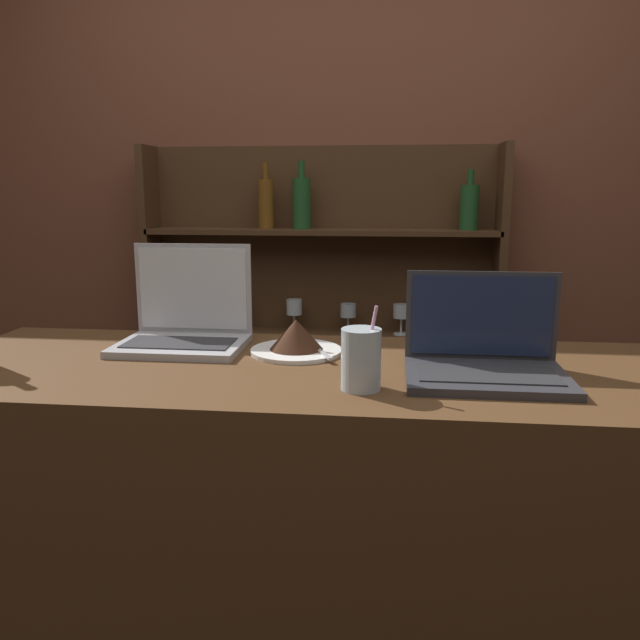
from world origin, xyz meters
name	(u,v)px	position (x,y,z in m)	size (l,w,h in m)	color
bar_counter	(315,583)	(0.00, 0.31, 0.55)	(1.78, 0.62, 1.09)	#4C3019
back_wall	(351,223)	(0.00, 1.52, 1.35)	(7.00, 0.06, 2.70)	brown
back_shelf	(322,342)	(-0.11, 1.45, 0.87)	(1.40, 0.18, 1.65)	#472D19
laptop_near	(186,324)	(-0.35, 0.47, 1.15)	(0.31, 0.23, 0.25)	#ADADB2
laptop_far	(485,356)	(0.37, 0.27, 1.14)	(0.33, 0.24, 0.21)	#333338
cake_plate	(296,339)	(-0.06, 0.42, 1.12)	(0.22, 0.22, 0.08)	white
water_glass	(361,359)	(0.11, 0.16, 1.15)	(0.08, 0.08, 0.17)	silver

